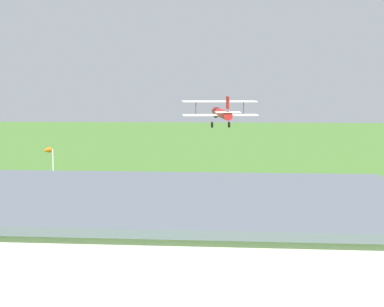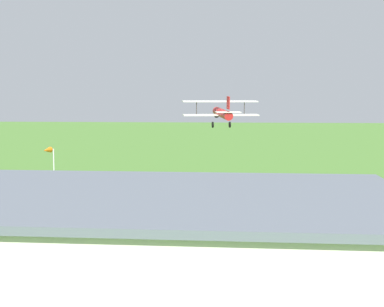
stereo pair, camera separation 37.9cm
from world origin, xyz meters
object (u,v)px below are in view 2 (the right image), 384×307
person_near_hangar_door (65,218)px  person_watching_takeoff (139,214)px  hangar (76,249)px  biplane (222,112)px  car_orange (328,232)px  windsock (48,154)px

person_near_hangar_door → person_watching_takeoff: size_ratio=0.87×
hangar → biplane: bearing=-100.1°
person_watching_takeoff → car_orange: bearing=162.2°
car_orange → person_watching_takeoff: 15.59m
biplane → windsock: bearing=14.5°
hangar → biplane: 34.52m
person_watching_takeoff → person_near_hangar_door: bearing=15.2°
windsock → person_watching_takeoff: bearing=137.5°
person_watching_takeoff → hangar: bearing=91.1°
biplane → person_watching_takeoff: (6.31, 15.19, -8.20)m
biplane → person_watching_takeoff: 18.38m
biplane → person_watching_takeoff: biplane is taller
windsock → biplane: bearing=-165.5°
person_watching_takeoff → windsock: (11.56, -10.58, 3.94)m
hangar → windsock: 31.26m
person_near_hangar_door → person_watching_takeoff: bearing=-164.8°
hangar → person_near_hangar_door: bearing=-69.6°
car_orange → person_watching_takeoff: (14.84, -4.78, 0.05)m
hangar → biplane: size_ratio=3.83×
windsock → car_orange: bearing=149.8°
person_watching_takeoff → windsock: bearing=-42.5°
car_orange → person_near_hangar_door: car_orange is taller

